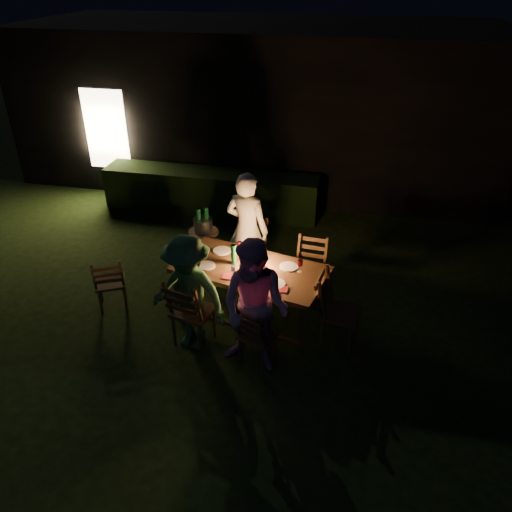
% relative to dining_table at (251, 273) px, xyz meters
% --- Properties ---
extents(garden_envelope, '(40.00, 40.00, 3.20)m').
position_rel_dining_table_xyz_m(garden_envelope, '(-1.05, 5.65, 0.83)').
color(garden_envelope, black).
rests_on(garden_envelope, ground).
extents(dining_table, '(2.15, 1.40, 0.83)m').
position_rel_dining_table_xyz_m(dining_table, '(0.00, 0.00, 0.00)').
color(dining_table, '#4A3318').
rests_on(dining_table, ground).
extents(chair_near_left, '(0.57, 0.60, 1.06)m').
position_rel_dining_table_xyz_m(chair_near_left, '(-0.61, -0.65, -0.42)').
color(chair_near_left, '#4A3318').
rests_on(chair_near_left, ground).
extents(chair_near_right, '(0.52, 0.54, 0.89)m').
position_rel_dining_table_xyz_m(chair_near_right, '(0.27, -0.85, -0.47)').
color(chair_near_right, '#4A3318').
rests_on(chair_near_right, ground).
extents(chair_far_left, '(0.59, 0.62, 1.08)m').
position_rel_dining_table_xyz_m(chair_far_left, '(-0.27, 0.85, -0.42)').
color(chair_far_left, '#4A3318').
rests_on(chair_far_left, ground).
extents(chair_far_right, '(0.48, 0.51, 0.98)m').
position_rel_dining_table_xyz_m(chair_far_right, '(0.70, 0.63, -0.45)').
color(chair_far_right, '#4A3318').
rests_on(chair_far_right, ground).
extents(chair_end, '(0.57, 0.54, 1.06)m').
position_rel_dining_table_xyz_m(chair_end, '(1.20, -0.27, -0.42)').
color(chair_end, '#4A3318').
rests_on(chair_end, ground).
extents(chair_spare, '(0.55, 0.57, 0.90)m').
position_rel_dining_table_xyz_m(chair_spare, '(-1.98, -0.18, -0.47)').
color(chair_spare, '#4A3318').
rests_on(chair_spare, ground).
extents(person_house_side, '(0.73, 0.56, 1.79)m').
position_rel_dining_table_xyz_m(person_house_side, '(-0.26, 0.90, 0.15)').
color(person_house_side, white).
rests_on(person_house_side, ground).
extents(person_opp_right, '(0.96, 0.82, 1.73)m').
position_rel_dining_table_xyz_m(person_opp_right, '(0.26, -0.90, 0.12)').
color(person_opp_right, '#CF8EC6').
rests_on(person_opp_right, ground).
extents(person_opp_left, '(1.13, 0.80, 1.58)m').
position_rel_dining_table_xyz_m(person_opp_left, '(-0.62, -0.70, 0.05)').
color(person_opp_left, '#39723C').
rests_on(person_opp_left, ground).
extents(lantern, '(0.16, 0.16, 0.35)m').
position_rel_dining_table_xyz_m(lantern, '(0.06, 0.04, 0.24)').
color(lantern, white).
rests_on(lantern, dining_table).
extents(plate_far_left, '(0.25, 0.25, 0.01)m').
position_rel_dining_table_xyz_m(plate_far_left, '(-0.49, 0.34, 0.09)').
color(plate_far_left, white).
rests_on(plate_far_left, dining_table).
extents(plate_near_left, '(0.25, 0.25, 0.01)m').
position_rel_dining_table_xyz_m(plate_near_left, '(-0.59, -0.09, 0.09)').
color(plate_near_left, white).
rests_on(plate_near_left, dining_table).
extents(plate_far_right, '(0.25, 0.25, 0.01)m').
position_rel_dining_table_xyz_m(plate_far_right, '(0.49, 0.11, 0.09)').
color(plate_far_right, white).
rests_on(plate_far_right, dining_table).
extents(plate_near_right, '(0.25, 0.25, 0.01)m').
position_rel_dining_table_xyz_m(plate_near_right, '(0.39, -0.31, 0.09)').
color(plate_near_right, white).
rests_on(plate_near_right, dining_table).
extents(wineglass_a, '(0.06, 0.06, 0.18)m').
position_rel_dining_table_xyz_m(wineglass_a, '(-0.23, 0.34, 0.17)').
color(wineglass_a, '#59070F').
rests_on(wineglass_a, dining_table).
extents(wineglass_b, '(0.06, 0.06, 0.18)m').
position_rel_dining_table_xyz_m(wineglass_b, '(-0.73, 0.04, 0.17)').
color(wineglass_b, '#59070F').
rests_on(wineglass_b, dining_table).
extents(wineglass_c, '(0.06, 0.06, 0.18)m').
position_rel_dining_table_xyz_m(wineglass_c, '(0.23, -0.34, 0.17)').
color(wineglass_c, '#59070F').
rests_on(wineglass_c, dining_table).
extents(wineglass_d, '(0.06, 0.06, 0.18)m').
position_rel_dining_table_xyz_m(wineglass_d, '(0.64, 0.04, 0.17)').
color(wineglass_d, '#59070F').
rests_on(wineglass_d, dining_table).
extents(wineglass_e, '(0.06, 0.06, 0.18)m').
position_rel_dining_table_xyz_m(wineglass_e, '(-0.16, -0.27, 0.17)').
color(wineglass_e, silver).
rests_on(wineglass_e, dining_table).
extents(bottle_table, '(0.07, 0.07, 0.28)m').
position_rel_dining_table_xyz_m(bottle_table, '(-0.24, 0.06, 0.22)').
color(bottle_table, '#0F471E').
rests_on(bottle_table, dining_table).
extents(napkin_left, '(0.18, 0.14, 0.01)m').
position_rel_dining_table_xyz_m(napkin_left, '(-0.22, -0.28, 0.09)').
color(napkin_left, red).
rests_on(napkin_left, dining_table).
extents(napkin_right, '(0.18, 0.14, 0.01)m').
position_rel_dining_table_xyz_m(napkin_right, '(0.47, -0.41, 0.09)').
color(napkin_right, red).
rests_on(napkin_right, dining_table).
extents(phone, '(0.14, 0.07, 0.01)m').
position_rel_dining_table_xyz_m(phone, '(-0.67, -0.15, 0.09)').
color(phone, black).
rests_on(phone, dining_table).
extents(side_table, '(0.47, 0.47, 0.64)m').
position_rel_dining_table_xyz_m(side_table, '(-1.03, 1.19, -0.18)').
color(side_table, olive).
rests_on(side_table, ground).
extents(ice_bucket, '(0.30, 0.30, 0.22)m').
position_rel_dining_table_xyz_m(ice_bucket, '(-1.03, 1.19, 0.00)').
color(ice_bucket, '#A5A8AD').
rests_on(ice_bucket, side_table).
extents(bottle_bucket_a, '(0.07, 0.07, 0.32)m').
position_rel_dining_table_xyz_m(bottle_bucket_a, '(-1.08, 1.15, 0.05)').
color(bottle_bucket_a, '#0F471E').
rests_on(bottle_bucket_a, side_table).
extents(bottle_bucket_b, '(0.07, 0.07, 0.32)m').
position_rel_dining_table_xyz_m(bottle_bucket_b, '(-0.98, 1.23, 0.05)').
color(bottle_bucket_b, '#0F471E').
rests_on(bottle_bucket_b, side_table).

